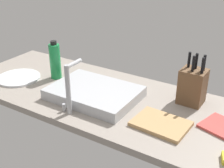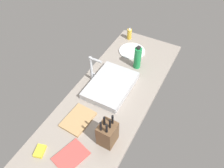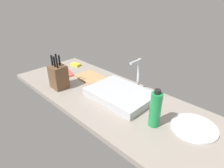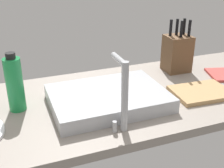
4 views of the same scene
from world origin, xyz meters
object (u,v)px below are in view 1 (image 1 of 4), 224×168
at_px(faucet, 69,85).
at_px(sink_basin, 94,93).
at_px(dinner_plate, 19,78).
at_px(cutting_board, 161,124).
at_px(water_bottle, 55,61).
at_px(knife_block, 192,86).

bearing_deg(faucet, sink_basin, -94.38).
bearing_deg(sink_basin, faucet, 85.62).
bearing_deg(dinner_plate, faucet, 165.04).
relative_size(cutting_board, water_bottle, 1.05).
bearing_deg(knife_block, water_bottle, 10.87).
height_order(sink_basin, faucet, faucet).
bearing_deg(water_bottle, dinner_plate, 35.81).
distance_m(faucet, dinner_plate, 0.55).
distance_m(faucet, water_bottle, 0.42).
relative_size(knife_block, dinner_plate, 1.02).
relative_size(knife_block, water_bottle, 1.13).
height_order(faucet, water_bottle, faucet).
bearing_deg(water_bottle, cutting_board, 168.91).
bearing_deg(dinner_plate, knife_block, -164.95).
height_order(water_bottle, dinner_plate, water_bottle).
xyz_separation_m(knife_block, water_bottle, (0.79, 0.13, 0.01)).
distance_m(knife_block, dinner_plate, 1.01).
height_order(sink_basin, knife_block, knife_block).
relative_size(sink_basin, dinner_plate, 1.78).
height_order(cutting_board, water_bottle, water_bottle).
xyz_separation_m(sink_basin, dinner_plate, (0.52, 0.04, -0.02)).
height_order(knife_block, cutting_board, knife_block).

